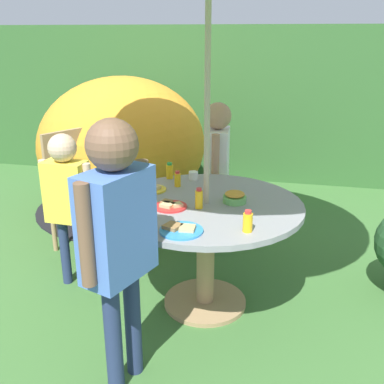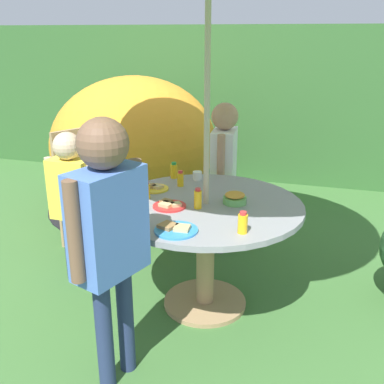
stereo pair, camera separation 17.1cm
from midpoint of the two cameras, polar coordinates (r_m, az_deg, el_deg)
name	(u,v)px [view 2 (the right image)]	position (r m, az deg, el deg)	size (l,w,h in m)	color
ground_plane	(205,305)	(3.22, 3.21, -14.14)	(10.00, 10.00, 0.02)	#3D6B33
hedge_backdrop	(269,103)	(5.87, 10.58, 11.05)	(9.00, 0.70, 1.87)	#33602D
garden_table	(206,226)	(2.93, 3.44, -4.38)	(1.25, 1.25, 0.75)	tan
wooden_chair	(89,183)	(3.91, -11.70, 1.11)	(0.66, 0.67, 1.02)	tan
dome_tent	(135,144)	(4.71, -6.26, 6.05)	(2.06, 2.06, 1.37)	orange
child_in_white_shirt	(224,159)	(3.67, 5.41, 4.18)	(0.21, 0.43, 1.26)	#3F3F47
child_in_yellow_shirt	(71,189)	(3.27, -13.67, 0.32)	(0.39, 0.19, 1.14)	navy
child_in_blue_shirt	(108,223)	(2.18, -8.41, -4.01)	(0.32, 0.46, 1.43)	navy
snack_bowl	(235,198)	(2.87, 7.17, -0.79)	(0.15, 0.15, 0.08)	#66B259
plate_far_right	(169,205)	(2.80, -1.16, -1.70)	(0.21, 0.21, 0.03)	red
plate_center_back	(176,229)	(2.47, -0.11, -4.78)	(0.24, 0.24, 0.03)	#338CD8
plate_far_left	(154,188)	(3.11, -3.23, 0.49)	(0.20, 0.20, 0.03)	yellow
juice_bottle_near_left	(198,199)	(2.76, 2.52, -0.91)	(0.05, 0.05, 0.13)	yellow
juice_bottle_near_right	(243,223)	(2.45, 8.46, -3.95)	(0.05, 0.05, 0.12)	yellow
juice_bottle_center_front	(174,171)	(3.34, -0.85, 2.71)	(0.05, 0.05, 0.12)	yellow
juice_bottle_mid_left	(146,190)	(2.94, -4.23, 0.18)	(0.06, 0.06, 0.12)	yellow
juice_bottle_mid_right	(180,179)	(3.17, 0.06, 1.65)	(0.05, 0.05, 0.11)	yellow
cup_near	(197,176)	(3.31, 2.17, 2.08)	(0.07, 0.07, 0.06)	white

